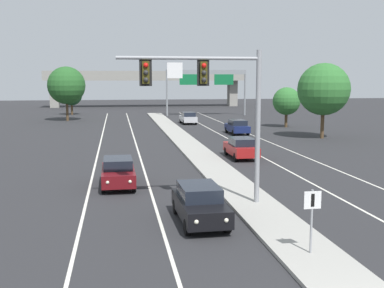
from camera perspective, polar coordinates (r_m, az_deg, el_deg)
median_island at (r=28.79m, az=4.08°, el=-4.12°), size 2.40×110.00×0.15m
lane_stripe_oncoming_center at (r=34.99m, az=-6.07°, el=-2.13°), size 0.14×100.00×0.01m
lane_stripe_receding_center at (r=36.68m, az=8.76°, el=-1.72°), size 0.14×100.00×0.01m
edge_stripe_left at (r=34.99m, az=-11.48°, el=-2.25°), size 0.14×100.00×0.01m
edge_stripe_right at (r=37.81m, az=13.53°, el=-1.56°), size 0.14×100.00×0.01m
overhead_signal_mast at (r=21.98m, az=2.70°, el=5.94°), size 6.67×0.44×7.20m
median_sign_post at (r=16.64m, az=14.18°, el=-7.90°), size 0.60×0.10×2.20m
car_oncoming_black at (r=20.19m, az=0.93°, el=-7.12°), size 1.91×4.50×1.58m
car_oncoming_darkred at (r=27.17m, az=-8.84°, el=-3.32°), size 1.86×4.49×1.58m
car_receding_red at (r=36.51m, az=5.91°, el=-0.42°), size 1.83×4.47×1.58m
car_receding_navy at (r=52.34m, az=5.44°, el=2.08°), size 1.87×4.49×1.58m
car_receding_silver at (r=64.20m, az=-0.46°, el=3.17°), size 1.88×4.49×1.58m
highway_sign_gantry at (r=78.24m, az=1.75°, el=7.92°), size 13.28×0.42×7.50m
overpass_bridge at (r=103.84m, az=-5.54°, el=7.65°), size 42.40×6.40×7.65m
tree_far_right_c at (r=60.60m, az=11.26°, el=5.05°), size 3.45×3.45×4.99m
tree_far_left_a at (r=82.75m, az=-14.24°, el=5.71°), size 3.52×3.52×5.09m
tree_far_left_c at (r=70.83m, az=-14.82°, el=6.80°), size 5.38×5.38×7.78m
tree_far_right_a at (r=49.94m, az=15.49°, el=6.33°), size 5.26×5.26×7.61m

